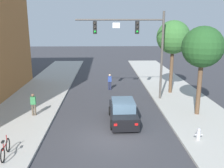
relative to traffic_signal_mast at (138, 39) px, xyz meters
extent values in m
plane|color=#38383D|center=(-2.48, -7.29, -5.38)|extent=(120.00, 120.00, 0.00)
cube|color=#B2AFA8|center=(-8.98, -7.29, -5.31)|extent=(5.00, 60.00, 0.15)
cube|color=#B2AFA8|center=(4.02, -7.29, -5.31)|extent=(5.00, 60.00, 0.15)
cylinder|color=#514C47|center=(2.12, 0.01, -1.48)|extent=(0.20, 0.20, 7.50)
cylinder|color=#514C47|center=(-1.52, 0.01, 1.57)|extent=(7.30, 0.14, 0.14)
cube|color=black|center=(-0.06, 0.01, 0.94)|extent=(0.32, 0.28, 1.05)
sphere|color=#2D2823|center=(-0.06, -0.14, 1.27)|extent=(0.18, 0.18, 0.18)
sphere|color=#2D2823|center=(-0.06, -0.14, 0.94)|extent=(0.18, 0.18, 0.18)
sphere|color=green|center=(-0.06, -0.14, 0.61)|extent=(0.18, 0.18, 0.18)
cube|color=black|center=(-3.57, 0.01, 0.94)|extent=(0.32, 0.28, 1.05)
sphere|color=#2D2823|center=(-3.57, -0.14, 1.27)|extent=(0.18, 0.18, 0.18)
sphere|color=#2D2823|center=(-3.57, -0.14, 0.94)|extent=(0.18, 0.18, 0.18)
sphere|color=green|center=(-3.57, -0.14, 0.61)|extent=(0.18, 0.18, 0.18)
cube|color=white|center=(-1.82, -0.01, 1.12)|extent=(0.60, 0.03, 0.44)
cube|color=black|center=(-1.58, -4.84, -4.82)|extent=(1.77, 4.23, 0.80)
cube|color=slate|center=(-1.58, -4.99, -4.10)|extent=(1.53, 2.03, 0.64)
cylinder|color=black|center=(-2.41, -3.56, -5.06)|extent=(0.23, 0.64, 0.64)
cylinder|color=black|center=(-0.79, -3.53, -5.06)|extent=(0.23, 0.64, 0.64)
cylinder|color=black|center=(-2.37, -6.16, -5.06)|extent=(0.23, 0.64, 0.64)
cylinder|color=black|center=(-0.75, -6.13, -5.06)|extent=(0.23, 0.64, 0.64)
cube|color=red|center=(-2.18, -6.98, -4.70)|extent=(0.20, 0.04, 0.14)
cube|color=red|center=(-0.91, -6.95, -4.70)|extent=(0.20, 0.04, 0.14)
cylinder|color=brown|center=(-8.05, -3.82, -4.81)|extent=(0.14, 0.14, 0.85)
cylinder|color=brown|center=(-7.87, -3.82, -4.81)|extent=(0.14, 0.14, 0.85)
cube|color=#337F47|center=(-7.96, -3.82, -4.10)|extent=(0.36, 0.22, 0.56)
sphere|color=brown|center=(-7.96, -3.82, -3.70)|extent=(0.22, 0.22, 0.22)
cylinder|color=#232847|center=(-2.35, 3.63, -4.96)|extent=(0.14, 0.14, 0.85)
cylinder|color=#232847|center=(-2.17, 3.63, -4.96)|extent=(0.14, 0.14, 0.85)
cube|color=#2D4799|center=(-2.26, 3.63, -4.25)|extent=(0.36, 0.22, 0.56)
sphere|color=beige|center=(-2.26, 3.63, -3.85)|extent=(0.22, 0.22, 0.22)
torus|color=black|center=(-7.90, -8.99, -4.87)|extent=(0.15, 0.72, 0.72)
torus|color=black|center=(-7.76, -10.03, -4.87)|extent=(0.15, 0.72, 0.72)
cylinder|color=maroon|center=(-7.83, -9.51, -4.65)|extent=(0.17, 0.94, 0.05)
cylinder|color=maroon|center=(-7.80, -9.77, -4.47)|extent=(0.04, 0.04, 0.35)
cylinder|color=maroon|center=(-7.89, -9.10, -4.45)|extent=(0.04, 0.04, 0.40)
cube|color=black|center=(-7.80, -9.77, -4.29)|extent=(0.15, 0.25, 0.06)
cylinder|color=#B2B2B7|center=(2.54, -8.03, -4.96)|extent=(0.24, 0.24, 0.55)
sphere|color=#B2B2B7|center=(2.54, -8.03, -4.62)|extent=(0.22, 0.22, 0.22)
cylinder|color=#B2B2B7|center=(2.36, -8.03, -4.93)|extent=(0.12, 0.09, 0.09)
cylinder|color=#B2B2B7|center=(2.72, -8.03, -4.93)|extent=(0.12, 0.09, 0.09)
cylinder|color=brown|center=(4.00, -3.91, -3.30)|extent=(0.32, 0.32, 3.85)
sphere|color=#235123|center=(4.00, -3.91, -0.30)|extent=(2.87, 2.87, 2.87)
cylinder|color=brown|center=(3.55, 1.92, -3.17)|extent=(0.32, 0.32, 4.12)
sphere|color=#387033|center=(3.55, 1.92, 0.04)|extent=(3.06, 3.06, 3.06)
camera|label=1|loc=(-2.88, -20.82, 1.30)|focal=39.41mm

